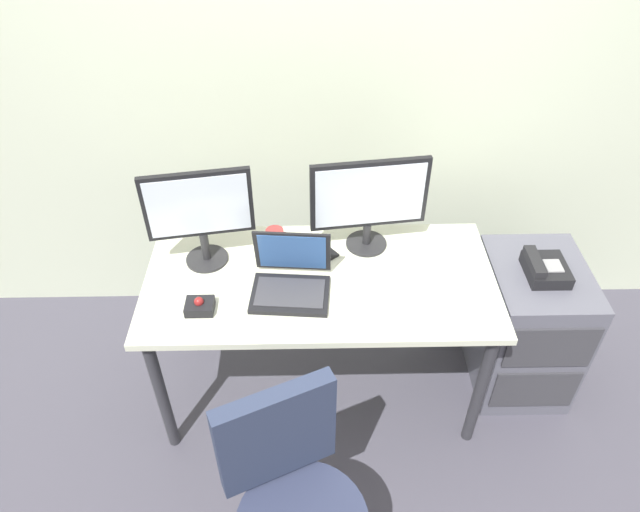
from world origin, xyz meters
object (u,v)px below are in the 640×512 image
monitor_side (199,212)px  keyboard (407,287)px  coffee_mug (276,239)px  trackball_mouse (200,306)px  file_cabinet (525,326)px  monitor_main (369,200)px  paper_notepad (440,254)px  desk_phone (545,269)px  cell_phone (323,250)px  laptop (291,278)px

monitor_side → keyboard: (0.84, -0.20, -0.24)m
coffee_mug → trackball_mouse: bearing=-126.8°
file_cabinet → keyboard: keyboard is taller
monitor_side → coffee_mug: size_ratio=4.65×
file_cabinet → trackball_mouse: trackball_mouse is taller
monitor_main → paper_notepad: size_ratio=2.39×
monitor_side → trackball_mouse: size_ratio=4.01×
monitor_side → trackball_mouse: monitor_side is taller
desk_phone → trackball_mouse: bearing=-171.1°
monitor_main → trackball_mouse: (-0.68, -0.39, -0.22)m
monitor_main → cell_phone: size_ratio=3.50×
desk_phone → laptop: bearing=-174.2°
desk_phone → keyboard: (-0.61, -0.13, 0.02)m
keyboard → laptop: bearing=178.0°
monitor_main → file_cabinet: bearing=-11.0°
laptop → trackball_mouse: 0.37m
desk_phone → coffee_mug: 1.16m
file_cabinet → keyboard: (-0.62, -0.14, 0.40)m
laptop → paper_notepad: (0.64, 0.19, -0.05)m
monitor_side → keyboard: 0.89m
laptop → paper_notepad: bearing=16.6°
file_cabinet → paper_notepad: 0.60m
monitor_main → keyboard: (0.14, -0.29, -0.23)m
monitor_side → laptop: (0.37, -0.18, -0.20)m
trackball_mouse → cell_phone: size_ratio=0.77×
coffee_mug → keyboard: bearing=-27.3°
coffee_mug → cell_phone: size_ratio=0.67×
desk_phone → paper_notepad: desk_phone is taller
monitor_main → laptop: (-0.33, -0.27, -0.19)m
desk_phone → keyboard: desk_phone is taller
trackball_mouse → cell_phone: trackball_mouse is taller
trackball_mouse → cell_phone: (0.49, 0.35, -0.02)m
monitor_side → coffee_mug: 0.37m
desk_phone → trackball_mouse: size_ratio=1.82×
desk_phone → trackball_mouse: (-1.43, -0.22, 0.03)m
file_cabinet → keyboard: bearing=-167.0°
monitor_main → coffee_mug: (-0.40, -0.01, -0.20)m
monitor_side → cell_phone: bearing=5.7°
laptop → paper_notepad: 0.67m
monitor_side → laptop: monitor_side is taller
file_cabinet → trackball_mouse: 1.52m
keyboard → coffee_mug: (-0.54, 0.28, 0.03)m
monitor_main → monitor_side: bearing=-172.6°
laptop → monitor_side: bearing=153.4°
file_cabinet → cell_phone: size_ratio=4.84×
desk_phone → monitor_main: bearing=167.7°
trackball_mouse → monitor_side: bearing=92.0°
monitor_main → cell_phone: (-0.19, -0.04, -0.24)m
monitor_main → cell_phone: bearing=-168.3°
coffee_mug → paper_notepad: (0.72, -0.07, -0.04)m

